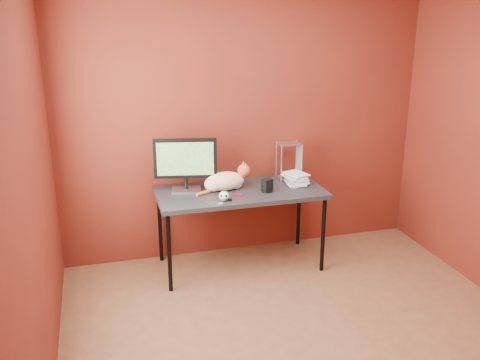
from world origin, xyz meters
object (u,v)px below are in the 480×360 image
object	(u,v)px
cat	(225,181)
desk	(240,195)
skull_mug	(224,196)
speaker	(267,186)
monitor	(185,162)
book_stack	(289,126)

from	to	relation	value
cat	desk	bearing A→B (deg)	-21.22
skull_mug	speaker	world-z (taller)	speaker
monitor	skull_mug	bearing A→B (deg)	-40.55
speaker	cat	bearing A→B (deg)	135.08
desk	book_stack	bearing A→B (deg)	4.69
skull_mug	desk	bearing A→B (deg)	65.31
skull_mug	speaker	size ratio (longest dim) A/B	0.78
cat	skull_mug	size ratio (longest dim) A/B	5.68
desk	book_stack	xyz separation A→B (m)	(0.47, 0.04, 0.61)
book_stack	cat	bearing A→B (deg)	179.73
cat	book_stack	size ratio (longest dim) A/B	0.47
skull_mug	speaker	xyz separation A→B (m)	(0.43, 0.13, 0.01)
monitor	book_stack	xyz separation A→B (m)	(0.94, -0.07, 0.29)
desk	speaker	xyz separation A→B (m)	(0.22, -0.10, 0.10)
speaker	book_stack	world-z (taller)	book_stack
skull_mug	monitor	bearing A→B (deg)	145.06
desk	speaker	distance (m)	0.27
monitor	book_stack	world-z (taller)	book_stack
speaker	book_stack	size ratio (longest dim) A/B	0.11
desk	book_stack	world-z (taller)	book_stack
desk	skull_mug	distance (m)	0.32
cat	skull_mug	bearing A→B (deg)	-109.44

